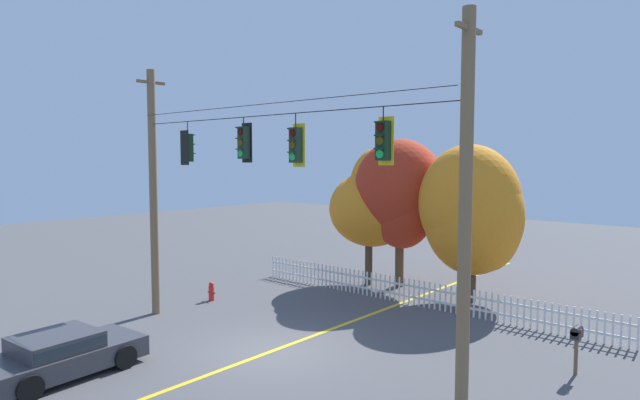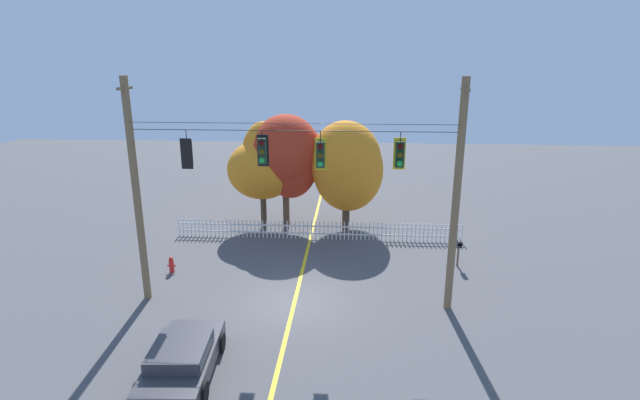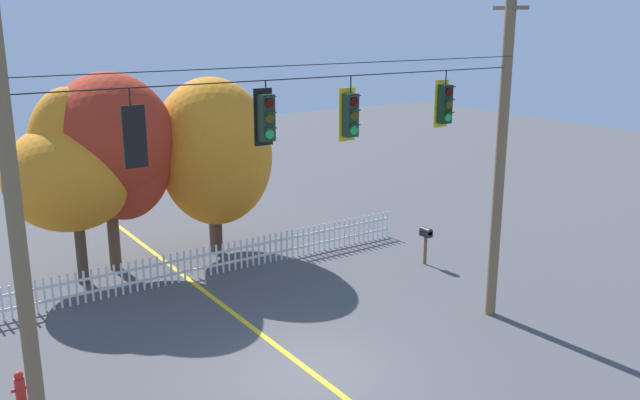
% 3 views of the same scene
% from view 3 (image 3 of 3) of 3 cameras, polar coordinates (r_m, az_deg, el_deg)
% --- Properties ---
extents(ground, '(80.00, 80.00, 0.00)m').
position_cam_3_polar(ground, '(16.70, -0.68, -14.21)').
color(ground, '#4C4C4F').
extents(lane_centerline_stripe, '(0.16, 36.00, 0.01)m').
position_cam_3_polar(lane_centerline_stripe, '(16.70, -0.68, -14.20)').
color(lane_centerline_stripe, gold).
rests_on(lane_centerline_stripe, ground).
extents(signal_support_span, '(12.41, 1.10, 8.84)m').
position_cam_3_polar(signal_support_span, '(15.04, -0.73, 0.93)').
color(signal_support_span, brown).
rests_on(signal_support_span, ground).
extents(traffic_signal_eastbound_side, '(0.43, 0.38, 1.44)m').
position_cam_3_polar(traffic_signal_eastbound_side, '(13.04, -15.35, 5.20)').
color(traffic_signal_eastbound_side, black).
extents(traffic_signal_westbound_side, '(0.43, 0.38, 1.35)m').
position_cam_3_polar(traffic_signal_westbound_side, '(14.18, -4.52, 6.87)').
color(traffic_signal_westbound_side, black).
extents(traffic_signal_southbound_primary, '(0.43, 0.38, 1.46)m').
position_cam_3_polar(traffic_signal_southbound_primary, '(15.35, 2.53, 7.10)').
color(traffic_signal_southbound_primary, black).
extents(traffic_signal_northbound_secondary, '(0.43, 0.38, 1.40)m').
position_cam_3_polar(traffic_signal_northbound_secondary, '(17.19, 10.34, 7.89)').
color(traffic_signal_northbound_secondary, black).
extents(white_picket_fence, '(15.53, 0.06, 1.00)m').
position_cam_3_polar(white_picket_fence, '(22.48, -9.91, -5.17)').
color(white_picket_fence, white).
rests_on(white_picket_fence, ground).
extents(autumn_maple_near_fence, '(3.99, 3.56, 6.15)m').
position_cam_3_polar(autumn_maple_near_fence, '(22.46, -20.08, 2.43)').
color(autumn_maple_near_fence, '#473828').
rests_on(autumn_maple_near_fence, ground).
extents(autumn_maple_mid, '(3.98, 3.84, 6.55)m').
position_cam_3_polar(autumn_maple_mid, '(22.74, -16.84, 4.67)').
color(autumn_maple_mid, brown).
rests_on(autumn_maple_mid, ground).
extents(autumn_oak_far_east, '(3.38, 2.98, 5.50)m').
position_cam_3_polar(autumn_oak_far_east, '(24.40, -8.81, 3.46)').
color(autumn_oak_far_east, brown).
rests_on(autumn_oak_far_east, ground).
extents(autumn_maple_far_west, '(4.16, 3.63, 6.25)m').
position_cam_3_polar(autumn_maple_far_west, '(23.88, -8.82, 4.02)').
color(autumn_maple_far_west, '#473828').
rests_on(autumn_maple_far_west, ground).
extents(fire_hydrant, '(0.38, 0.22, 0.75)m').
position_cam_3_polar(fire_hydrant, '(16.72, -23.73, -14.10)').
color(fire_hydrant, red).
rests_on(fire_hydrant, ground).
extents(roadside_mailbox, '(0.25, 0.44, 1.31)m').
position_cam_3_polar(roadside_mailbox, '(23.42, 8.83, -2.86)').
color(roadside_mailbox, brown).
rests_on(roadside_mailbox, ground).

